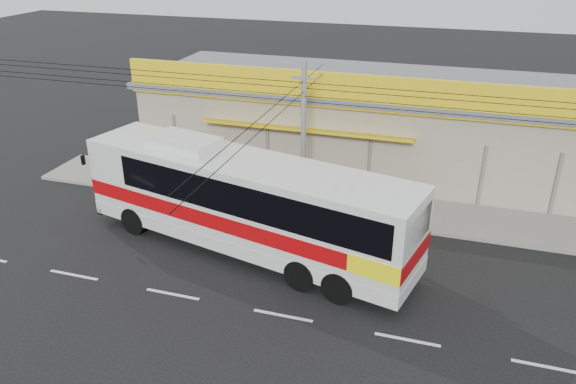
# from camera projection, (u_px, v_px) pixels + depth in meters

# --- Properties ---
(ground) EXTENTS (120.00, 120.00, 0.00)m
(ground) POSITION_uv_depth(u_px,v_px,m) (304.00, 275.00, 20.42)
(ground) COLOR black
(ground) RESTS_ON ground
(sidewalk) EXTENTS (30.00, 3.20, 0.15)m
(sidewalk) POSITION_uv_depth(u_px,v_px,m) (340.00, 204.00, 25.58)
(sidewalk) COLOR gray
(sidewalk) RESTS_ON ground
(lane_markings) EXTENTS (50.00, 0.12, 0.01)m
(lane_markings) POSITION_uv_depth(u_px,v_px,m) (283.00, 316.00, 18.26)
(lane_markings) COLOR silver
(lane_markings) RESTS_ON ground
(storefront_building) EXTENTS (22.60, 9.20, 5.70)m
(storefront_building) POSITION_uv_depth(u_px,v_px,m) (364.00, 121.00, 29.43)
(storefront_building) COLOR #A19782
(storefront_building) RESTS_ON ground
(coach_bus) EXTENTS (13.78, 5.90, 4.16)m
(coach_bus) POSITION_uv_depth(u_px,v_px,m) (250.00, 200.00, 21.02)
(coach_bus) COLOR silver
(coach_bus) RESTS_ON ground
(motorbike_red) EXTENTS (1.90, 0.76, 0.98)m
(motorbike_red) POSITION_uv_depth(u_px,v_px,m) (105.00, 161.00, 28.75)
(motorbike_red) COLOR maroon
(motorbike_red) RESTS_ON sidewalk
(motorbike_dark) EXTENTS (1.65, 1.21, 0.98)m
(motorbike_dark) POSITION_uv_depth(u_px,v_px,m) (216.00, 172.00, 27.44)
(motorbike_dark) COLOR black
(motorbike_dark) RESTS_ON sidewalk
(utility_pole) EXTENTS (34.00, 14.00, 6.86)m
(utility_pole) POSITION_uv_depth(u_px,v_px,m) (304.00, 91.00, 22.00)
(utility_pole) COLOR slate
(utility_pole) RESTS_ON ground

